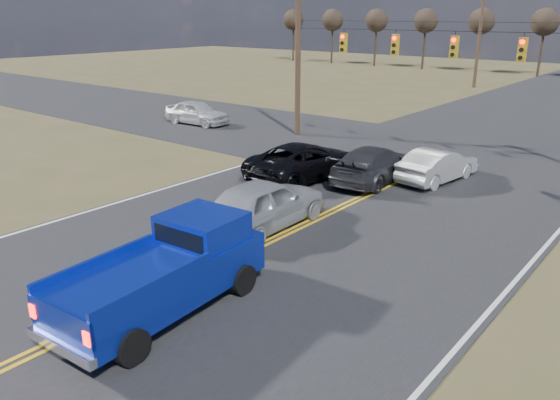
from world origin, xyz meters
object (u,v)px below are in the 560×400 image
Objects in this scene: dgrey_car_queue at (374,164)px; cross_car_west at (197,113)px; white_car_queue at (438,165)px; black_suv at (304,161)px; silver_suv at (264,203)px; pickup_truck at (168,272)px.

dgrey_car_queue is 15.65m from cross_car_west.
white_car_queue is 0.96× the size of cross_car_west.
black_suv is at bearing 41.84° from white_car_queue.
silver_suv reaches higher than black_suv.
pickup_truck is 1.14× the size of silver_suv.
white_car_queue is 2.68m from dgrey_car_queue.
cross_car_west is (-15.17, 3.87, 0.01)m from dgrey_car_queue.
black_suv reaches higher than cross_car_west.
cross_car_west is at bearing -36.41° from silver_suv.
silver_suv is 0.96× the size of dgrey_car_queue.
white_car_queue is (4.65, 3.18, -0.07)m from black_suv.
cross_car_west is at bearing 131.46° from pickup_truck.
white_car_queue is at bearing -140.23° from black_suv.
pickup_truck is at bearing 93.87° from dgrey_car_queue.
silver_suv is (-1.73, 5.48, -0.16)m from pickup_truck.
silver_suv is 1.11× the size of cross_car_west.
dgrey_car_queue is at bearing 92.96° from pickup_truck.
white_car_queue is at bearing -105.07° from silver_suv.
dgrey_car_queue is 1.15× the size of cross_car_west.
black_suv is at bearing -117.53° from cross_car_west.
pickup_truck is 1.10× the size of dgrey_car_queue.
cross_car_west is at bearing 0.26° from white_car_queue.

